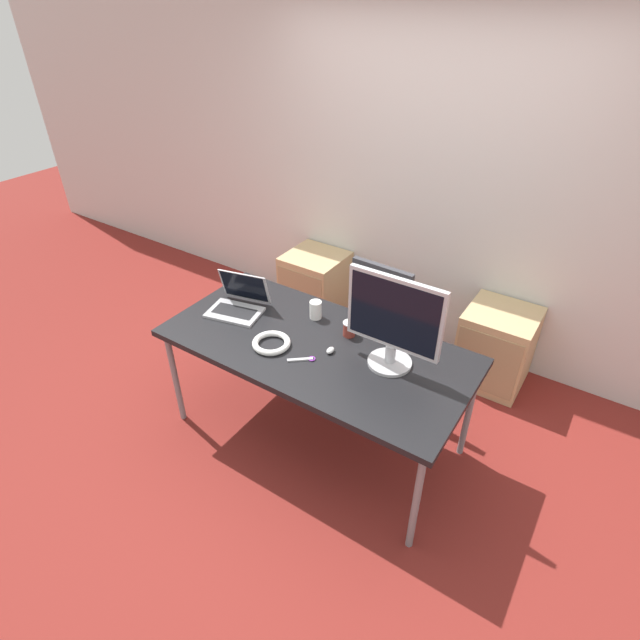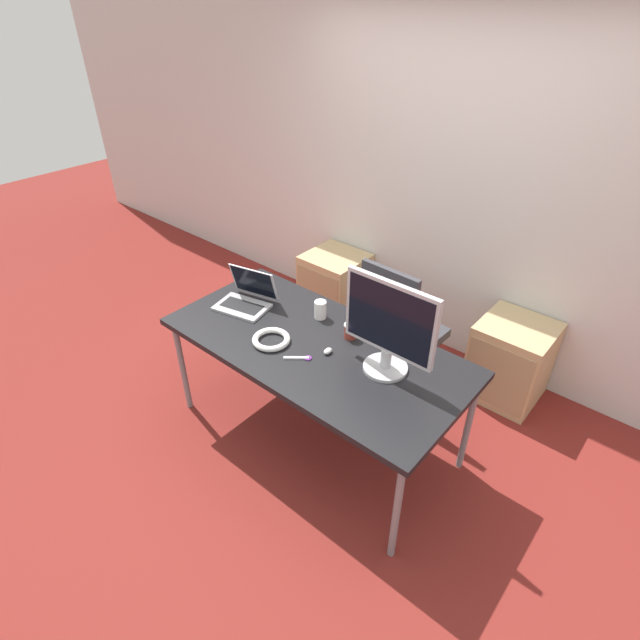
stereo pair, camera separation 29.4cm
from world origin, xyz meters
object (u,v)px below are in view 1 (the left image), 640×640
(monitor, at_px, (394,322))
(cable_coil, at_px, (271,343))
(coffee_cup_brown, at_px, (349,329))
(coffee_cup_white, at_px, (316,310))
(office_chair, at_px, (389,336))
(mouse, at_px, (330,350))
(cabinet_left, at_px, (315,286))
(cabinet_right, at_px, (496,347))
(laptop_center, at_px, (238,303))

(monitor, relative_size, cable_coil, 2.42)
(monitor, bearing_deg, coffee_cup_brown, 161.70)
(coffee_cup_white, relative_size, coffee_cup_brown, 1.25)
(office_chair, xyz_separation_m, coffee_cup_white, (-0.29, -0.55, 0.43))
(office_chair, xyz_separation_m, mouse, (-0.01, -0.81, 0.39))
(mouse, bearing_deg, office_chair, 89.44)
(cable_coil, bearing_deg, mouse, 22.50)
(office_chair, distance_m, cabinet_left, 1.06)
(office_chair, relative_size, cabinet_right, 1.75)
(monitor, xyz_separation_m, cable_coil, (-0.67, -0.24, -0.27))
(cabinet_left, relative_size, monitor, 1.09)
(cabinet_left, relative_size, laptop_center, 1.58)
(coffee_cup_brown, bearing_deg, cabinet_right, 56.88)
(cabinet_left, distance_m, coffee_cup_white, 1.31)
(laptop_center, bearing_deg, monitor, 2.59)
(office_chair, xyz_separation_m, laptop_center, (-0.76, -0.76, 0.42))
(cabinet_left, relative_size, mouse, 10.22)
(laptop_center, xyz_separation_m, coffee_cup_white, (0.48, 0.21, 0.01))
(office_chair, height_order, coffee_cup_brown, office_chair)
(mouse, xyz_separation_m, coffee_cup_white, (-0.28, 0.26, 0.04))
(cabinet_left, distance_m, monitor, 1.89)
(cabinet_right, bearing_deg, coffee_cup_brown, -123.12)
(laptop_center, relative_size, cable_coil, 1.68)
(coffee_cup_white, bearing_deg, office_chair, 62.61)
(cabinet_left, distance_m, laptop_center, 1.32)
(cabinet_right, height_order, cable_coil, cable_coil)
(cabinet_right, xyz_separation_m, monitor, (-0.35, -1.15, 0.75))
(monitor, height_order, cable_coil, monitor)
(cabinet_left, bearing_deg, mouse, -52.69)
(coffee_cup_brown, bearing_deg, office_chair, 89.49)
(mouse, height_order, coffee_cup_brown, coffee_cup_brown)
(coffee_cup_brown, bearing_deg, cabinet_left, 132.55)
(cabinet_left, xyz_separation_m, laptop_center, (0.20, -1.20, 0.52))
(mouse, height_order, cable_coil, cable_coil)
(cabinet_left, relative_size, cabinet_right, 1.00)
(laptop_center, distance_m, mouse, 0.76)
(monitor, relative_size, coffee_cup_white, 4.67)
(office_chair, height_order, cabinet_left, office_chair)
(laptop_center, relative_size, mouse, 6.47)
(mouse, bearing_deg, laptop_center, 176.21)
(mouse, bearing_deg, monitor, 16.44)
(cabinet_right, relative_size, monitor, 1.09)
(office_chair, xyz_separation_m, cabinet_left, (-0.96, 0.44, -0.10))
(coffee_cup_white, bearing_deg, mouse, -42.91)
(office_chair, bearing_deg, cabinet_right, 33.23)
(mouse, bearing_deg, cabinet_right, 61.40)
(monitor, xyz_separation_m, coffee_cup_white, (-0.61, 0.16, -0.23))
(laptop_center, distance_m, cable_coil, 0.46)
(coffee_cup_white, bearing_deg, cabinet_right, 45.97)
(cable_coil, bearing_deg, monitor, 19.50)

